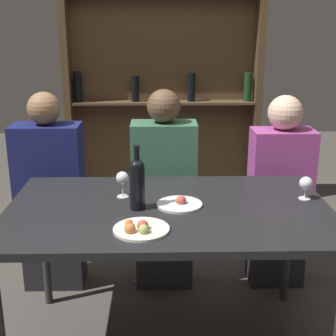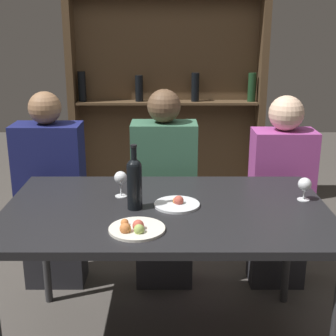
# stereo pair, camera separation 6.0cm
# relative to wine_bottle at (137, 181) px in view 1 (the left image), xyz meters

# --- Properties ---
(dining_table) EXTENTS (1.53, 0.92, 0.77)m
(dining_table) POSITION_rel_wine_bottle_xyz_m (0.15, 0.02, -0.19)
(dining_table) COLOR black
(dining_table) RESTS_ON ground_plane
(wine_rack_wall) EXTENTS (1.68, 0.21, 2.11)m
(wine_rack_wall) POSITION_rel_wine_bottle_xyz_m (0.14, 2.03, 0.16)
(wine_rack_wall) COLOR #4C3823
(wine_rack_wall) RESTS_ON ground_plane
(wine_bottle) EXTENTS (0.07, 0.07, 0.31)m
(wine_bottle) POSITION_rel_wine_bottle_xyz_m (0.00, 0.00, 0.00)
(wine_bottle) COLOR black
(wine_bottle) RESTS_ON dining_table
(wine_glass_0) EXTENTS (0.07, 0.07, 0.11)m
(wine_glass_0) POSITION_rel_wine_bottle_xyz_m (0.82, 0.11, -0.06)
(wine_glass_0) COLOR silver
(wine_glass_0) RESTS_ON dining_table
(wine_glass_1) EXTENTS (0.06, 0.06, 0.13)m
(wine_glass_1) POSITION_rel_wine_bottle_xyz_m (-0.08, 0.16, -0.04)
(wine_glass_1) COLOR silver
(wine_glass_1) RESTS_ON dining_table
(food_plate_0) EXTENTS (0.22, 0.22, 0.05)m
(food_plate_0) POSITION_rel_wine_bottle_xyz_m (0.20, 0.03, -0.13)
(food_plate_0) COLOR silver
(food_plate_0) RESTS_ON dining_table
(food_plate_1) EXTENTS (0.24, 0.24, 0.05)m
(food_plate_1) POSITION_rel_wine_bottle_xyz_m (0.02, -0.25, -0.12)
(food_plate_1) COLOR silver
(food_plate_1) RESTS_ON dining_table
(seated_person_left) EXTENTS (0.40, 0.22, 1.23)m
(seated_person_left) POSITION_rel_wine_bottle_xyz_m (-0.56, 0.65, -0.33)
(seated_person_left) COLOR #26262B
(seated_person_left) RESTS_ON ground_plane
(seated_person_center) EXTENTS (0.39, 0.22, 1.24)m
(seated_person_center) POSITION_rel_wine_bottle_xyz_m (0.13, 0.65, -0.32)
(seated_person_center) COLOR #26262B
(seated_person_center) RESTS_ON ground_plane
(seated_person_right) EXTENTS (0.37, 0.22, 1.20)m
(seated_person_right) POSITION_rel_wine_bottle_xyz_m (0.84, 0.65, -0.33)
(seated_person_right) COLOR #26262B
(seated_person_right) RESTS_ON ground_plane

